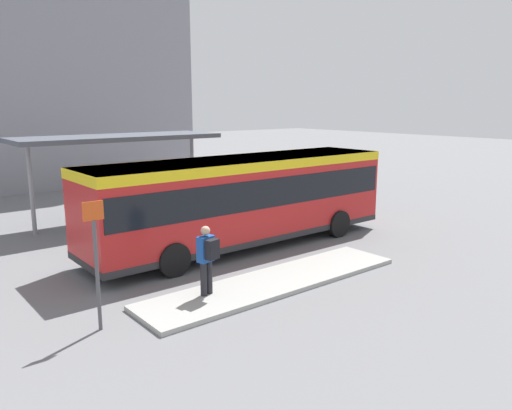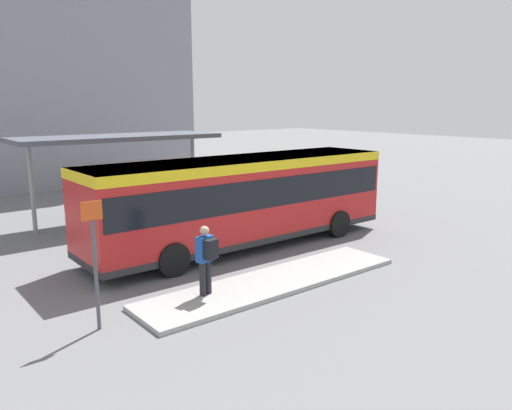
% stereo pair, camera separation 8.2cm
% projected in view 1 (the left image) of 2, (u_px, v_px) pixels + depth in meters
% --- Properties ---
extents(ground_plane, '(120.00, 120.00, 0.00)m').
position_uv_depth(ground_plane, '(244.00, 246.00, 17.00)').
color(ground_plane, slate).
extents(curb_island, '(7.84, 1.80, 0.12)m').
position_uv_depth(curb_island, '(275.00, 282.00, 13.38)').
color(curb_island, '#9E9E99').
rests_on(curb_island, ground_plane).
extents(city_bus, '(10.98, 2.75, 2.99)m').
position_uv_depth(city_bus, '(244.00, 195.00, 16.66)').
color(city_bus, red).
rests_on(city_bus, ground_plane).
extents(pedestrian_waiting, '(0.46, 0.50, 1.74)m').
position_uv_depth(pedestrian_waiting, '(207.00, 256.00, 12.11)').
color(pedestrian_waiting, '#232328').
rests_on(pedestrian_waiting, curb_island).
extents(bicycle_yellow, '(0.48, 1.79, 0.77)m').
position_uv_depth(bicycle_yellow, '(327.00, 192.00, 25.23)').
color(bicycle_yellow, black).
rests_on(bicycle_yellow, ground_plane).
extents(bicycle_orange, '(0.48, 1.60, 0.69)m').
position_uv_depth(bicycle_orange, '(319.00, 190.00, 26.00)').
color(bicycle_orange, black).
rests_on(bicycle_orange, ground_plane).
extents(bicycle_green, '(0.48, 1.72, 0.74)m').
position_uv_depth(bicycle_green, '(307.00, 187.00, 26.57)').
color(bicycle_green, black).
rests_on(bicycle_green, ground_plane).
extents(station_shelter, '(8.09, 2.81, 3.51)m').
position_uv_depth(station_shelter, '(118.00, 139.00, 19.97)').
color(station_shelter, '#4C515B').
rests_on(station_shelter, ground_plane).
extents(potted_planter_near_shelter, '(0.95, 0.95, 1.39)m').
position_uv_depth(potted_planter_near_shelter, '(178.00, 209.00, 19.45)').
color(potted_planter_near_shelter, slate).
rests_on(potted_planter_near_shelter, ground_plane).
extents(potted_planter_far_side, '(0.69, 0.69, 1.23)m').
position_uv_depth(potted_planter_far_side, '(132.00, 220.00, 17.91)').
color(potted_planter_far_side, slate).
rests_on(potted_planter_far_side, ground_plane).
extents(platform_sign, '(0.44, 0.08, 2.80)m').
position_uv_depth(platform_sign, '(96.00, 260.00, 10.37)').
color(platform_sign, '#4C4C51').
rests_on(platform_sign, ground_plane).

